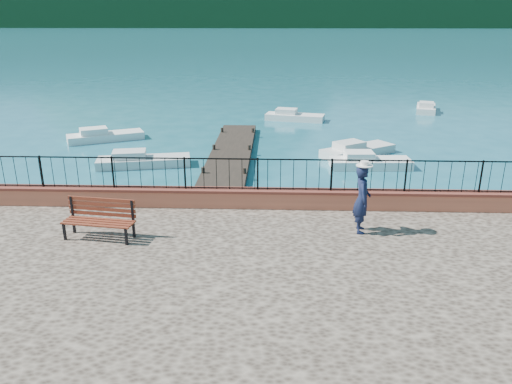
# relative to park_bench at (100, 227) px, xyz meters

# --- Properties ---
(ground) EXTENTS (2000.00, 2000.00, 0.00)m
(ground) POSITION_rel_park_bench_xyz_m (4.37, -1.30, -1.51)
(ground) COLOR #19596B
(ground) RESTS_ON ground
(parapet) EXTENTS (28.00, 0.46, 0.58)m
(parapet) POSITION_rel_park_bench_xyz_m (4.37, 2.40, -0.02)
(parapet) COLOR #C86748
(parapet) RESTS_ON promenade
(railing) EXTENTS (27.00, 0.05, 0.95)m
(railing) POSITION_rel_park_bench_xyz_m (4.37, 2.40, 0.74)
(railing) COLOR black
(railing) RESTS_ON parapet
(dock) EXTENTS (2.00, 16.00, 0.30)m
(dock) POSITION_rel_park_bench_xyz_m (2.37, 10.70, -1.36)
(dock) COLOR #2D231C
(dock) RESTS_ON ground
(far_forest) EXTENTS (900.00, 60.00, 18.00)m
(far_forest) POSITION_rel_park_bench_xyz_m (4.37, 298.70, 7.49)
(far_forest) COLOR black
(far_forest) RESTS_ON ground
(companion_hill) EXTENTS (448.00, 384.00, 180.00)m
(companion_hill) POSITION_rel_park_bench_xyz_m (224.37, 558.70, -1.51)
(companion_hill) COLOR #142D23
(companion_hill) RESTS_ON ground
(park_bench) EXTENTS (1.94, 0.87, 1.04)m
(park_bench) POSITION_rel_park_bench_xyz_m (0.00, 0.00, 0.00)
(park_bench) COLOR black
(park_bench) RESTS_ON promenade
(person) EXTENTS (0.48, 0.70, 1.86)m
(person) POSITION_rel_park_bench_xyz_m (6.92, 0.71, 0.62)
(person) COLOR #101732
(person) RESTS_ON promenade
(hat) EXTENTS (0.44, 0.44, 0.12)m
(hat) POSITION_rel_park_bench_xyz_m (6.92, 0.71, 1.61)
(hat) COLOR white
(hat) RESTS_ON person
(boat_0) EXTENTS (4.49, 2.12, 0.80)m
(boat_0) POSITION_rel_park_bench_xyz_m (-1.61, 10.62, -1.11)
(boat_0) COLOR silver
(boat_0) RESTS_ON ground
(boat_1) EXTENTS (3.77, 1.48, 0.80)m
(boat_1) POSITION_rel_park_bench_xyz_m (9.06, 10.78, -1.11)
(boat_1) COLOR white
(boat_1) RESTS_ON ground
(boat_2) EXTENTS (4.08, 3.33, 0.80)m
(boat_2) POSITION_rel_park_bench_xyz_m (8.81, 13.02, -1.11)
(boat_2) COLOR silver
(boat_2) RESTS_ON ground
(boat_3) EXTENTS (4.31, 2.99, 0.80)m
(boat_3) POSITION_rel_park_bench_xyz_m (-5.08, 15.62, -1.11)
(boat_3) COLOR white
(boat_3) RESTS_ON ground
(boat_4) EXTENTS (4.11, 2.14, 0.80)m
(boat_4) POSITION_rel_park_bench_xyz_m (5.90, 21.81, -1.11)
(boat_4) COLOR silver
(boat_4) RESTS_ON ground
(boat_5) EXTENTS (2.15, 3.53, 0.80)m
(boat_5) POSITION_rel_park_bench_xyz_m (15.73, 25.49, -1.11)
(boat_5) COLOR silver
(boat_5) RESTS_ON ground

